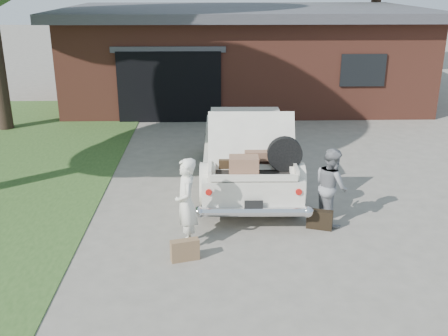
{
  "coord_description": "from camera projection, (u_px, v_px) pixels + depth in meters",
  "views": [
    {
      "loc": [
        -0.23,
        -8.16,
        4.29
      ],
      "look_at": [
        0.0,
        0.6,
        1.1
      ],
      "focal_mm": 42.0,
      "sensor_mm": 36.0,
      "label": 1
    }
  ],
  "objects": [
    {
      "name": "house",
      "position": [
        243.0,
        53.0,
        19.37
      ],
      "size": [
        12.8,
        7.8,
        3.3
      ],
      "color": "brown",
      "rests_on": "ground"
    },
    {
      "name": "sedan",
      "position": [
        247.0,
        151.0,
        11.42
      ],
      "size": [
        2.02,
        4.99,
        1.93
      ],
      "rotation": [
        0.0,
        0.0,
        -0.02
      ],
      "color": "white",
      "rests_on": "ground"
    },
    {
      "name": "woman_right",
      "position": [
        331.0,
        186.0,
        9.54
      ],
      "size": [
        0.71,
        0.81,
        1.43
      ],
      "primitive_type": "imported",
      "rotation": [
        0.0,
        0.0,
        1.83
      ],
      "color": "gray",
      "rests_on": "ground"
    },
    {
      "name": "woman_left",
      "position": [
        186.0,
        203.0,
        8.66
      ],
      "size": [
        0.45,
        0.62,
        1.55
      ],
      "primitive_type": "imported",
      "rotation": [
        0.0,
        0.0,
        -1.42
      ],
      "color": "white",
      "rests_on": "ground"
    },
    {
      "name": "ground",
      "position": [
        225.0,
        239.0,
        9.14
      ],
      "size": [
        90.0,
        90.0,
        0.0
      ],
      "primitive_type": "plane",
      "color": "gray",
      "rests_on": "ground"
    },
    {
      "name": "suitcase_right",
      "position": [
        320.0,
        220.0,
        9.46
      ],
      "size": [
        0.48,
        0.28,
        0.36
      ],
      "primitive_type": "cube",
      "rotation": [
        0.0,
        0.0,
        -0.31
      ],
      "color": "black",
      "rests_on": "ground"
    },
    {
      "name": "suitcase_left",
      "position": [
        185.0,
        250.0,
        8.4
      ],
      "size": [
        0.48,
        0.27,
        0.36
      ],
      "primitive_type": "cube",
      "rotation": [
        0.0,
        0.0,
        0.28
      ],
      "color": "#8D6A47",
      "rests_on": "ground"
    }
  ]
}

